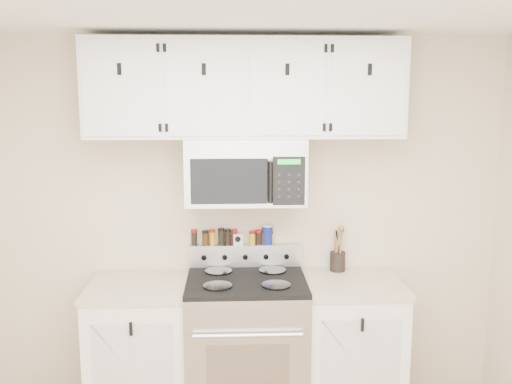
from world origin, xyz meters
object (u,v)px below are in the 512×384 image
(range, at_px, (246,346))
(microwave, at_px, (246,171))
(utensil_crock, at_px, (338,260))
(salt_canister, at_px, (267,235))

(range, xyz_separation_m, microwave, (0.00, 0.13, 1.14))
(utensil_crock, bearing_deg, range, -159.80)
(range, height_order, microwave, microwave)
(microwave, bearing_deg, salt_canister, 45.64)
(microwave, height_order, salt_canister, microwave)
(microwave, height_order, utensil_crock, microwave)
(utensil_crock, distance_m, salt_canister, 0.51)
(utensil_crock, bearing_deg, salt_canister, 174.03)
(utensil_crock, bearing_deg, microwave, -170.51)
(range, distance_m, utensil_crock, 0.84)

